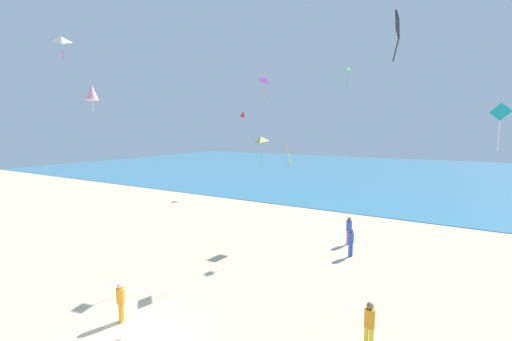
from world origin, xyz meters
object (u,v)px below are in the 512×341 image
Objects in this scene: kite_pink at (92,92)px; person_2 at (349,229)px; person_4 at (121,299)px; kite_lime at (261,139)px; person_0 at (351,240)px; kite_white at (62,39)px; kite_black at (397,26)px; kite_red at (243,114)px; kite_green at (348,69)px; kite_purple at (265,80)px; kite_teal at (501,114)px; person_1 at (369,323)px; kite_yellow at (288,154)px.

person_2 is at bearing 34.20° from kite_pink.
kite_lime is (1.77, 7.19, 5.63)m from person_4.
person_2 reaches higher than person_0.
kite_black is (13.79, 0.76, -1.34)m from kite_white.
kite_lime is at bearing -55.00° from kite_red.
kite_black is at bearing -69.82° from kite_green.
kite_green is at bearing 65.44° from kite_purple.
person_4 is 11.61m from kite_pink.
kite_green is (2.21, 7.59, 4.44)m from kite_lime.
kite_lime is (-3.85, -3.28, 5.56)m from person_0.
kite_teal is at bearing 19.89° from kite_white.
person_1 is at bearing -34.19° from kite_lime.
kite_teal is at bearing -37.14° from kite_red.
kite_black reaches higher than kite_red.
person_2 is 1.18× the size of kite_pink.
kite_red reaches higher than kite_yellow.
person_1 is at bearing -49.30° from kite_red.
kite_purple is at bearing -111.05° from person_2.
kite_red is 0.85× the size of kite_yellow.
kite_pink is at bearing -138.57° from kite_yellow.
kite_black reaches higher than kite_lime.
kite_red is 16.49m from kite_green.
kite_yellow is at bearing 57.10° from kite_white.
kite_red is at bearing 160.30° from person_0.
kite_lime is at bearing -97.15° from person_2.
person_1 is 0.96× the size of person_2.
kite_black reaches higher than kite_purple.
kite_white is 13.88m from kite_black.
kite_teal is (3.37, 4.68, 6.58)m from person_1.
kite_teal is 1.09× the size of kite_yellow.
person_1 reaches higher than person_4.
kite_white is (-10.24, -10.88, 9.98)m from person_2.
person_2 is at bearing 43.17° from person_1.
kite_black is at bearing -6.64° from kite_pink.
person_0 is 1.08× the size of kite_lime.
person_1 is at bearing -70.86° from kite_green.
kite_green is 1.09× the size of kite_black.
person_4 is 1.00× the size of kite_lime.
kite_white is (-5.23, 1.53, 10.10)m from person_4.
person_2 is 17.96m from kite_white.
kite_purple is at bearing 139.06° from kite_black.
kite_green is (11.15, 10.65, 1.92)m from kite_pink.
kite_red is at bearing 125.00° from kite_lime.
kite_green is (-1.64, 4.31, 10.00)m from person_0.
kite_red is 16.67m from kite_yellow.
kite_black is at bearing -116.95° from person_1.
kite_teal reaches higher than person_1.
kite_pink reaches higher than person_0.
person_1 is 8.75m from kite_teal.
kite_teal is 1.63× the size of kite_white.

